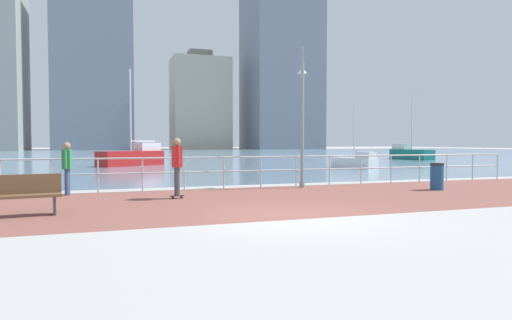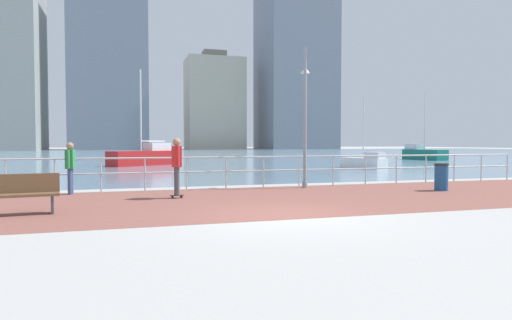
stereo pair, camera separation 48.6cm
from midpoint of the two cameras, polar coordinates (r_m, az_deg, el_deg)
The scene contains 15 objects.
ground at distance 49.43m, azimuth -14.48°, elevation 0.29°, with size 220.00×220.00×0.00m, color #ADAAA5.
brick_paving at distance 12.66m, azimuth -1.42°, elevation -5.14°, with size 28.00×6.66×0.01m, color brown.
harbor_water at distance 60.45m, azimuth -15.28°, elevation 0.63°, with size 180.00×88.00×0.00m, color #6B899E.
waterfront_railing at distance 15.78m, azimuth -5.05°, elevation -0.83°, with size 25.25×0.06×1.14m.
lamppost at distance 16.30m, azimuth 5.10°, elevation 6.43°, with size 0.49×0.78×5.10m.
skateboarder at distance 13.15m, azimuth -11.16°, elevation -0.27°, with size 0.41×0.55×1.76m.
bystander at distance 15.03m, azimuth -23.94°, elevation -0.49°, with size 0.29×0.56×1.64m.
trash_bin at distance 16.42m, azimuth 21.42°, elevation -1.97°, with size 0.46×0.46×0.93m.
park_bench at distance 11.24m, azimuth -28.89°, elevation -3.92°, with size 1.64×0.63×0.92m.
sailboat_teal at distance 28.92m, azimuth 12.17°, elevation -0.20°, with size 1.86×3.29×4.41m.
sailboat_navy at distance 32.73m, azimuth -15.92°, elevation 0.44°, with size 4.84×3.98×6.80m.
sailboat_gray at distance 45.21m, azimuth 18.89°, elevation 0.83°, with size 1.88×4.66×6.38m.
tower_glass at distance 113.07m, azimuth -7.31°, elevation 7.21°, with size 14.01×10.70×24.56m.
tower_beige at distance 118.57m, azimuth 3.11°, elevation 13.15°, with size 17.66×16.91×49.80m.
tower_steel at distance 110.63m, azimuth -20.30°, elevation 10.95°, with size 17.22×13.89×38.92m.
Camera 1 is at (-3.99, -9.18, 1.63)m, focal length 31.17 mm.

